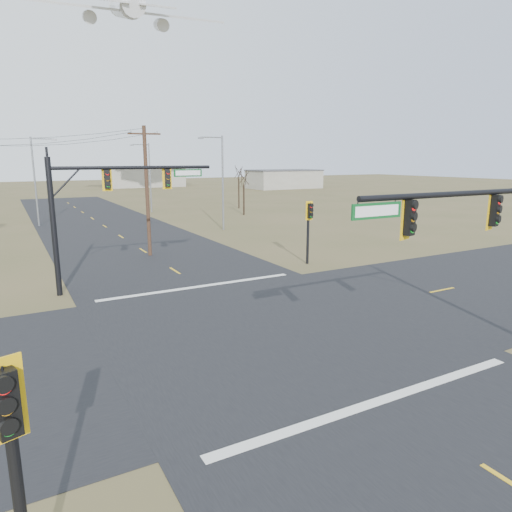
{
  "coord_description": "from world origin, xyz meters",
  "views": [
    {
      "loc": [
        -9.73,
        -17.03,
        7.45
      ],
      "look_at": [
        0.23,
        1.0,
        3.07
      ],
      "focal_mm": 32.0,
      "sensor_mm": 36.0,
      "label": 1
    }
  ],
  "objects": [
    {
      "name": "road_ew",
      "position": [
        0.0,
        0.0,
        0.01
      ],
      "size": [
        160.0,
        14.0,
        0.02
      ],
      "primitive_type": "cube",
      "color": "black",
      "rests_on": "ground"
    },
    {
      "name": "pedestal_signal_sw",
      "position": [
        -10.0,
        -9.82,
        3.35
      ],
      "size": [
        0.66,
        0.57,
        4.62
      ],
      "rotation": [
        0.0,
        0.0,
        0.31
      ],
      "color": "black",
      "rests_on": "ground"
    },
    {
      "name": "mast_arm_far",
      "position": [
        -4.64,
        9.73,
        5.45
      ],
      "size": [
        9.35,
        0.55,
        7.58
      ],
      "rotation": [
        0.0,
        0.0,
        -0.32
      ],
      "color": "black",
      "rests_on": "ground"
    },
    {
      "name": "bare_tree_d",
      "position": [
        22.15,
        46.14,
        5.55
      ],
      "size": [
        2.69,
        2.69,
        6.89
      ],
      "rotation": [
        0.0,
        0.0,
        0.03
      ],
      "color": "black",
      "rests_on": "ground"
    },
    {
      "name": "ground",
      "position": [
        0.0,
        0.0,
        0.0
      ],
      "size": [
        320.0,
        320.0,
        0.0
      ],
      "primitive_type": "plane",
      "color": "brown",
      "rests_on": "ground"
    },
    {
      "name": "streetlight_c",
      "position": [
        -6.25,
        39.91,
        5.54
      ],
      "size": [
        2.76,
        0.35,
        9.87
      ],
      "rotation": [
        0.0,
        0.0,
        -0.21
      ],
      "color": "gray",
      "rests_on": "ground"
    },
    {
      "name": "mast_arm_near",
      "position": [
        4.95,
        -7.5,
        5.09
      ],
      "size": [
        10.34,
        0.54,
        6.98
      ],
      "rotation": [
        0.0,
        0.0,
        0.29
      ],
      "color": "black",
      "rests_on": "ground"
    },
    {
      "name": "bare_tree_c",
      "position": [
        18.85,
        38.1,
        5.17
      ],
      "size": [
        3.69,
        3.69,
        6.58
      ],
      "rotation": [
        0.0,
        0.0,
        -0.43
      ],
      "color": "black",
      "rests_on": "ground"
    },
    {
      "name": "jet_airliner",
      "position": [
        9.87,
        60.23,
        30.61
      ],
      "size": [
        22.07,
        23.39,
        13.97
      ],
      "rotation": [
        0.0,
        -0.28,
        1.46
      ],
      "color": "silver"
    },
    {
      "name": "warehouse_right",
      "position": [
        55.0,
        85.0,
        2.25
      ],
      "size": [
        18.0,
        10.0,
        4.5
      ],
      "primitive_type": "cube",
      "color": "#A29E90",
      "rests_on": "ground"
    },
    {
      "name": "warehouse_mid",
      "position": [
        25.0,
        110.0,
        2.5
      ],
      "size": [
        20.0,
        12.0,
        5.0
      ],
      "primitive_type": "cube",
      "color": "#A29E90",
      "rests_on": "ground"
    },
    {
      "name": "streetlight_b",
      "position": [
        8.51,
        47.31,
        5.41
      ],
      "size": [
        2.68,
        0.28,
        9.63
      ],
      "rotation": [
        0.0,
        0.0,
        -0.08
      ],
      "color": "gray",
      "rests_on": "ground"
    },
    {
      "name": "pedestal_signal_ne",
      "position": [
        9.19,
        9.37,
        3.32
      ],
      "size": [
        0.59,
        0.52,
        4.57
      ],
      "rotation": [
        0.0,
        0.0,
        -0.08
      ],
      "color": "black",
      "rests_on": "ground"
    },
    {
      "name": "stop_bar_far",
      "position": [
        0.0,
        7.5,
        0.03
      ],
      "size": [
        12.0,
        0.4,
        0.01
      ],
      "primitive_type": "cube",
      "color": "silver",
      "rests_on": "road_ns"
    },
    {
      "name": "stop_bar_near",
      "position": [
        0.0,
        -7.5,
        0.03
      ],
      "size": [
        12.0,
        0.4,
        0.01
      ],
      "primitive_type": "cube",
      "color": "silver",
      "rests_on": "road_ns"
    },
    {
      "name": "streetlight_a",
      "position": [
        10.52,
        27.27,
        5.53
      ],
      "size": [
        2.74,
        0.28,
        9.85
      ],
      "rotation": [
        0.0,
        0.0,
        -0.06
      ],
      "color": "gray",
      "rests_on": "ground"
    },
    {
      "name": "road_ns",
      "position": [
        0.0,
        0.0,
        0.01
      ],
      "size": [
        14.0,
        160.0,
        0.02
      ],
      "primitive_type": "cube",
      "color": "black",
      "rests_on": "ground"
    },
    {
      "name": "utility_pole_near",
      "position": [
        -0.02,
        17.87,
        5.14
      ],
      "size": [
        2.41,
        0.49,
        9.91
      ],
      "rotation": [
        0.0,
        0.0,
        -0.15
      ],
      "color": "#452E1D",
      "rests_on": "ground"
    }
  ]
}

